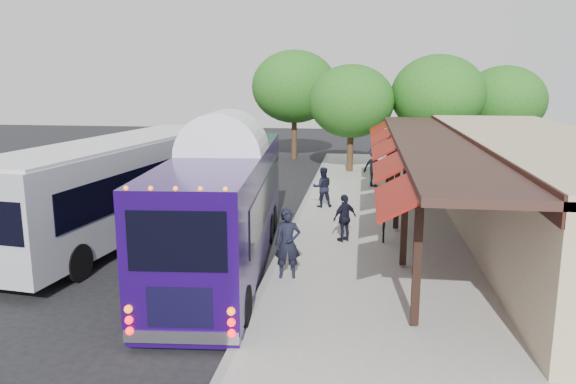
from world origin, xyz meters
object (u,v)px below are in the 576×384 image
at_px(ped_a, 288,244).
at_px(ped_d, 375,167).
at_px(ped_b, 323,187).
at_px(sign_board, 384,223).
at_px(coach_bus, 225,201).
at_px(city_bus, 120,183).
at_px(ped_c, 345,218).

relative_size(ped_a, ped_d, 0.97).
xyz_separation_m(ped_a, ped_b, (0.30, 8.59, -0.12)).
xyz_separation_m(ped_a, sign_board, (2.69, 3.64, -0.29)).
relative_size(coach_bus, ped_a, 6.02).
relative_size(coach_bus, ped_d, 5.84).
distance_m(coach_bus, ped_a, 2.55).
xyz_separation_m(ped_b, ped_d, (2.23, 4.81, 0.14)).
relative_size(city_bus, ped_c, 8.10).
distance_m(city_bus, ped_a, 7.60).
xyz_separation_m(city_bus, ped_c, (7.90, -0.19, -0.93)).
relative_size(ped_d, sign_board, 2.00).
height_order(coach_bus, sign_board, coach_bus).
bearing_deg(ped_d, ped_b, 95.99).
height_order(ped_a, sign_board, ped_a).
height_order(ped_b, sign_board, ped_b).
xyz_separation_m(ped_a, ped_d, (2.52, 13.40, 0.03)).
xyz_separation_m(ped_b, ped_c, (1.11, -4.92, -0.05)).
bearing_deg(ped_c, city_bus, -43.05).
bearing_deg(sign_board, coach_bus, -144.79).
xyz_separation_m(ped_c, sign_board, (1.28, -0.04, -0.13)).
relative_size(city_bus, sign_board, 13.05).
bearing_deg(sign_board, city_bus, -172.93).
relative_size(coach_bus, ped_c, 7.26).
relative_size(coach_bus, ped_b, 6.84).
distance_m(ped_b, sign_board, 5.51).
relative_size(ped_b, ped_c, 1.06).
xyz_separation_m(city_bus, ped_d, (9.01, 9.53, -0.74)).
bearing_deg(ped_b, sign_board, 102.93).
height_order(ped_d, sign_board, ped_d).
bearing_deg(ped_b, ped_a, 75.14).
xyz_separation_m(coach_bus, ped_b, (2.35, 7.34, -0.97)).
xyz_separation_m(coach_bus, ped_a, (2.05, -1.26, -0.85)).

